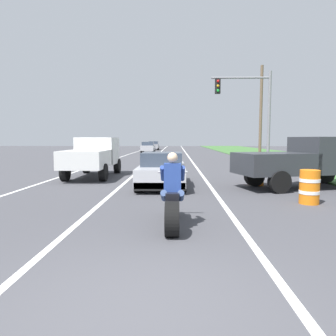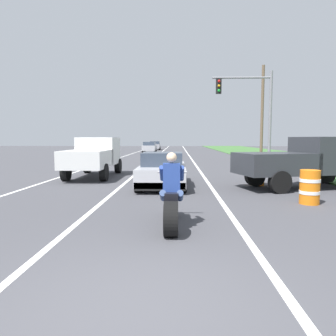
# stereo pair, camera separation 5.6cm
# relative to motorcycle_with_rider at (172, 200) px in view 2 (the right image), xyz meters

# --- Properties ---
(ground_plane) EXTENTS (160.00, 160.00, 0.00)m
(ground_plane) POSITION_rel_motorcycle_with_rider_xyz_m (-0.34, -3.23, -0.59)
(ground_plane) COLOR #424247
(lane_stripe_left_solid) EXTENTS (0.14, 120.00, 0.01)m
(lane_stripe_left_solid) POSITION_rel_motorcycle_with_rider_xyz_m (-5.74, 16.77, -0.59)
(lane_stripe_left_solid) COLOR white
(lane_stripe_left_solid) RESTS_ON ground
(lane_stripe_right_solid) EXTENTS (0.14, 120.00, 0.01)m
(lane_stripe_right_solid) POSITION_rel_motorcycle_with_rider_xyz_m (1.46, 16.77, -0.59)
(lane_stripe_right_solid) COLOR white
(lane_stripe_right_solid) RESTS_ON ground
(lane_stripe_centre_dashed) EXTENTS (0.14, 120.00, 0.01)m
(lane_stripe_centre_dashed) POSITION_rel_motorcycle_with_rider_xyz_m (-2.14, 16.77, -0.59)
(lane_stripe_centre_dashed) COLOR white
(lane_stripe_centre_dashed) RESTS_ON ground
(grass_verge_right) EXTENTS (10.00, 120.00, 0.06)m
(grass_verge_right) POSITION_rel_motorcycle_with_rider_xyz_m (11.58, 16.77, -0.56)
(grass_verge_right) COLOR #3D6B33
(grass_verge_right) RESTS_ON ground
(motorcycle_with_rider) EXTENTS (0.70, 2.21, 1.62)m
(motorcycle_with_rider) POSITION_rel_motorcycle_with_rider_xyz_m (0.00, 0.00, 0.00)
(motorcycle_with_rider) COLOR black
(motorcycle_with_rider) RESTS_ON ground
(sports_car_silver) EXTENTS (1.84, 4.30, 1.37)m
(sports_car_silver) POSITION_rel_motorcycle_with_rider_xyz_m (-0.48, 5.91, 0.04)
(sports_car_silver) COLOR #B7B7BC
(sports_car_silver) RESTS_ON ground
(pickup_truck_left_lane_white) EXTENTS (2.02, 4.80, 1.98)m
(pickup_truck_left_lane_white) POSITION_rel_motorcycle_with_rider_xyz_m (-4.06, 8.88, 0.51)
(pickup_truck_left_lane_white) COLOR silver
(pickup_truck_left_lane_white) RESTS_ON ground
(pickup_truck_right_shoulder_dark_grey) EXTENTS (5.14, 3.14, 1.98)m
(pickup_truck_right_shoulder_dark_grey) POSITION_rel_motorcycle_with_rider_xyz_m (5.04, 5.59, 0.51)
(pickup_truck_right_shoulder_dark_grey) COLOR #2D3035
(pickup_truck_right_shoulder_dark_grey) RESTS_ON ground
(traffic_light_mast_near) EXTENTS (3.65, 0.34, 6.00)m
(traffic_light_mast_near) POSITION_rel_motorcycle_with_rider_xyz_m (4.71, 12.80, 3.34)
(traffic_light_mast_near) COLOR gray
(traffic_light_mast_near) RESTS_ON ground
(utility_pole_roadside) EXTENTS (0.24, 0.24, 7.92)m
(utility_pole_roadside) POSITION_rel_motorcycle_with_rider_xyz_m (7.13, 19.70, 3.37)
(utility_pole_roadside) COLOR brown
(utility_pole_roadside) RESTS_ON ground
(construction_barrel_nearest) EXTENTS (0.58, 0.58, 1.00)m
(construction_barrel_nearest) POSITION_rel_motorcycle_with_rider_xyz_m (3.99, 2.57, -0.09)
(construction_barrel_nearest) COLOR orange
(construction_barrel_nearest) RESTS_ON ground
(construction_barrel_mid) EXTENTS (0.58, 0.58, 1.00)m
(construction_barrel_mid) POSITION_rel_motorcycle_with_rider_xyz_m (3.42, 6.26, -0.09)
(construction_barrel_mid) COLOR orange
(construction_barrel_mid) RESTS_ON ground
(distant_car_far_ahead) EXTENTS (1.80, 4.00, 1.50)m
(distant_car_far_ahead) POSITION_rel_motorcycle_with_rider_xyz_m (-3.79, 36.75, 0.18)
(distant_car_far_ahead) COLOR #B2B2B7
(distant_car_far_ahead) RESTS_ON ground
(distant_car_further_ahead) EXTENTS (1.80, 4.00, 1.50)m
(distant_car_further_ahead) POSITION_rel_motorcycle_with_rider_xyz_m (-3.80, 47.45, 0.18)
(distant_car_further_ahead) COLOR #99999E
(distant_car_further_ahead) RESTS_ON ground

